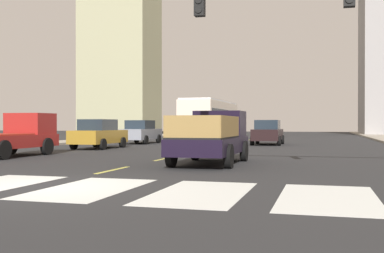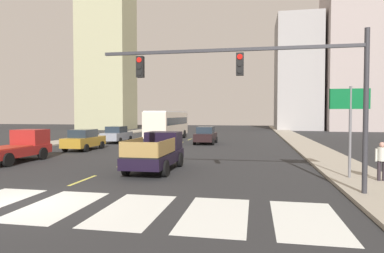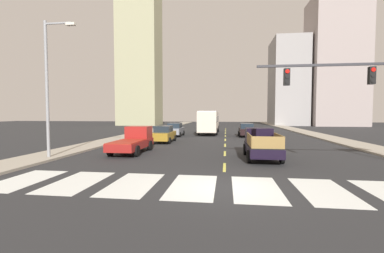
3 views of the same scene
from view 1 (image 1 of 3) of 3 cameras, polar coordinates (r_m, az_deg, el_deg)
name	(u,v)px [view 1 (image 1 of 3)]	position (r m, az deg, el deg)	size (l,w,h in m)	color
ground_plane	(39,186)	(11.57, -18.01, -6.91)	(160.00, 160.00, 0.00)	#28292B
sidewalk_left	(34,144)	(33.29, -18.56, -2.07)	(2.88, 110.00, 0.15)	#9E9686
crosswalk_stripe_4	(89,188)	(10.92, -12.30, -7.31)	(1.89, 3.78, 0.01)	silver
crosswalk_stripe_5	(201,193)	(10.00, 1.05, -8.01)	(1.89, 3.78, 0.01)	silver
crosswalk_stripe_6	(328,198)	(9.69, 16.17, -8.29)	(1.89, 3.78, 0.01)	silver
lane_dash_0	(113,170)	(15.05, -9.56, -5.21)	(0.16, 2.40, 0.01)	#D1CA50
lane_dash_1	(164,159)	(19.68, -3.38, -3.91)	(0.16, 2.40, 0.01)	#D1CA50
lane_dash_2	(195,152)	(24.46, 0.40, -3.08)	(0.16, 2.40, 0.01)	#D1CA50
lane_dash_3	(216,147)	(29.31, 2.94, -2.52)	(0.16, 2.40, 0.01)	#D1CA50
lane_dash_4	(231,144)	(34.20, 4.75, -2.11)	(0.16, 2.40, 0.01)	#D1CA50
lane_dash_5	(242,141)	(39.12, 6.11, -1.81)	(0.16, 2.40, 0.01)	#D1CA50
lane_dash_6	(251,139)	(44.06, 7.16, -1.57)	(0.16, 2.40, 0.01)	#D1CA50
lane_dash_7	(258,138)	(49.01, 8.00, -1.38)	(0.16, 2.40, 0.01)	#D1CA50
pickup_stakebed	(213,138)	(17.50, 2.57, -1.37)	(2.18, 5.20, 1.96)	black
pickup_dark	(15,136)	(22.72, -20.66, -1.04)	(2.18, 5.20, 1.96)	maroon
city_bus	(211,118)	(38.45, 2.28, 1.06)	(2.72, 10.80, 3.32)	beige
sedan_far	(99,134)	(28.31, -11.21, -0.89)	(2.02, 4.40, 1.72)	#A27924
sedan_near_right	(141,132)	(35.06, -6.23, -0.65)	(2.02, 4.40, 1.72)	gray
sedan_near_left	(268,132)	(33.24, 9.15, -0.71)	(2.02, 4.40, 1.72)	black
tower_tall_centre	(120,21)	(69.82, -8.67, 12.47)	(9.84, 7.83, 32.32)	tan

